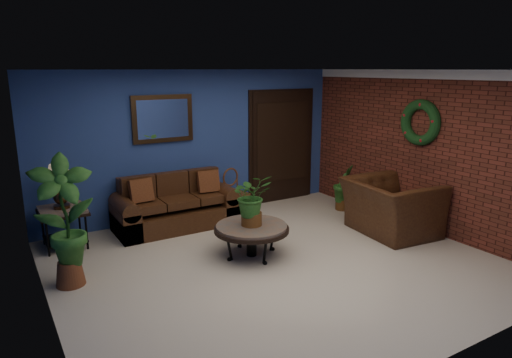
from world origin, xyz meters
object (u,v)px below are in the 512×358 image
coffee_table (252,229)px  armchair (391,207)px  table_lamp (59,181)px  sofa (175,209)px  end_table (63,217)px  side_chair (234,189)px

coffee_table → armchair: (2.30, -0.35, 0.04)m
armchair → table_lamp: bearing=71.5°
sofa → armchair: bearing=-36.5°
sofa → coffee_table: sofa is taller
end_table → armchair: size_ratio=0.50×
coffee_table → end_table: (-2.15, 1.66, 0.07)m
sofa → coffee_table: (0.45, -1.69, 0.10)m
sofa → armchair: sofa is taller
armchair → coffee_table: bearing=87.2°
coffee_table → table_lamp: bearing=142.3°
coffee_table → armchair: bearing=-8.7°
sofa → armchair: (2.75, -2.04, 0.13)m
table_lamp → armchair: size_ratio=0.47×
sofa → coffee_table: 1.75m
sofa → side_chair: bearing=1.9°
coffee_table → side_chair: bearing=68.9°
coffee_table → end_table: 2.72m
sofa → end_table: size_ratio=3.02×
table_lamp → side_chair: (2.81, 0.06, -0.52)m
coffee_table → armchair: armchair is taller
armchair → sofa: bearing=59.3°
coffee_table → side_chair: (0.66, 1.72, 0.08)m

